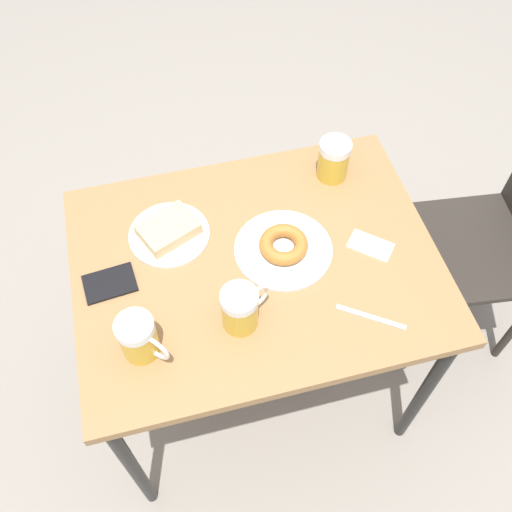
# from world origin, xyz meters

# --- Properties ---
(ground_plane) EXTENTS (8.00, 8.00, 0.00)m
(ground_plane) POSITION_xyz_m (0.00, 0.00, 0.00)
(ground_plane) COLOR gray
(table) EXTENTS (0.71, 0.93, 0.74)m
(table) POSITION_xyz_m (0.00, 0.00, 0.67)
(table) COLOR #997044
(table) RESTS_ON ground_plane
(plate_with_cake) EXTENTS (0.21, 0.21, 0.05)m
(plate_with_cake) POSITION_xyz_m (-0.13, -0.20, 0.76)
(plate_with_cake) COLOR white
(plate_with_cake) RESTS_ON table
(plate_with_donut) EXTENTS (0.25, 0.25, 0.05)m
(plate_with_donut) POSITION_xyz_m (-0.01, 0.08, 0.76)
(plate_with_donut) COLOR white
(plate_with_donut) RESTS_ON table
(beer_mug_left) EXTENTS (0.11, 0.11, 0.12)m
(beer_mug_left) POSITION_xyz_m (0.18, -0.31, 0.80)
(beer_mug_left) COLOR gold
(beer_mug_left) RESTS_ON table
(beer_mug_center) EXTENTS (0.09, 0.12, 0.12)m
(beer_mug_center) POSITION_xyz_m (0.16, -0.08, 0.80)
(beer_mug_center) COLOR gold
(beer_mug_center) RESTS_ON table
(beer_mug_right) EXTENTS (0.13, 0.09, 0.12)m
(beer_mug_right) POSITION_xyz_m (-0.24, 0.28, 0.80)
(beer_mug_right) COLOR gold
(beer_mug_right) RESTS_ON table
(napkin_folded) EXTENTS (0.12, 0.13, 0.00)m
(napkin_folded) POSITION_xyz_m (0.03, 0.30, 0.74)
(napkin_folded) COLOR white
(napkin_folded) RESTS_ON table
(fork) EXTENTS (0.11, 0.15, 0.00)m
(fork) POSITION_xyz_m (0.23, 0.23, 0.74)
(fork) COLOR silver
(fork) RESTS_ON table
(passport_near_edge) EXTENTS (0.10, 0.13, 0.01)m
(passport_near_edge) POSITION_xyz_m (-0.02, -0.37, 0.74)
(passport_near_edge) COLOR black
(passport_near_edge) RESTS_ON table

